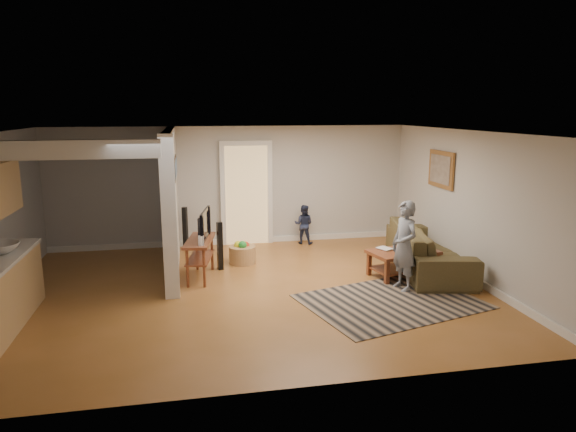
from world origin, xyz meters
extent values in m
plane|color=brown|center=(0.00, 0.00, 0.00)|extent=(7.50, 7.50, 0.00)
cube|color=#BBB8B3|center=(0.00, 3.00, 1.25)|extent=(7.50, 0.04, 2.50)
cube|color=#BBB8B3|center=(3.75, 0.00, 1.25)|extent=(0.04, 6.00, 2.50)
cube|color=white|center=(0.00, 0.00, 2.50)|extent=(7.50, 6.00, 0.04)
cube|color=#BBB8B3|center=(-1.20, 1.45, 1.25)|extent=(0.15, 3.10, 2.50)
cube|color=white|center=(-1.20, -0.10, 1.25)|extent=(0.22, 0.10, 2.50)
cube|color=white|center=(0.00, 2.97, 0.06)|extent=(7.50, 0.04, 0.12)
cube|color=white|center=(3.72, 0.00, 0.06)|extent=(0.04, 6.00, 0.12)
cube|color=#D8B272|center=(0.30, 2.94, 1.05)|extent=(0.90, 0.06, 2.10)
cube|color=#312116|center=(-1.11, 0.80, 1.85)|extent=(0.03, 0.40, 0.34)
cube|color=#312116|center=(-1.11, 1.30, 1.85)|extent=(0.03, 0.40, 0.34)
cube|color=#312116|center=(-1.11, 1.80, 1.85)|extent=(0.03, 0.40, 0.34)
cube|color=#8F5E2E|center=(3.71, 1.00, 1.75)|extent=(0.04, 0.90, 0.68)
cube|color=black|center=(2.03, -0.89, 0.01)|extent=(2.92, 2.45, 0.01)
imported|color=#443D22|center=(3.30, 0.51, 0.00)|extent=(1.54, 2.80, 0.77)
cube|color=#5F2B16|center=(2.70, 0.24, 0.42)|extent=(1.28, 0.91, 0.06)
cube|color=silver|center=(2.70, 0.24, 0.43)|extent=(0.79, 0.55, 0.02)
cube|color=#5F2B16|center=(2.70, 0.24, 0.14)|extent=(1.16, 0.80, 0.03)
cube|color=#5F2B16|center=(2.26, -0.13, 0.21)|extent=(0.08, 0.08, 0.42)
cube|color=#5F2B16|center=(3.25, 0.09, 0.21)|extent=(0.08, 0.08, 0.42)
cube|color=#5F2B16|center=(2.14, 0.39, 0.21)|extent=(0.08, 0.08, 0.42)
cube|color=#5F2B16|center=(3.14, 0.62, 0.21)|extent=(0.08, 0.08, 0.42)
imported|color=navy|center=(2.91, 0.41, 0.45)|extent=(0.23, 0.23, 0.20)
cylinder|color=#13531E|center=(2.59, 0.07, 0.57)|extent=(0.06, 0.06, 0.23)
imported|color=#998C4C|center=(2.33, 0.34, 0.45)|extent=(0.29, 0.32, 0.02)
imported|color=#66594C|center=(2.83, 0.07, 0.45)|extent=(0.22, 0.29, 0.02)
cube|color=#5F2B16|center=(-0.75, 0.79, 0.66)|extent=(0.60, 1.14, 0.05)
cube|color=#5F2B16|center=(-0.75, 0.79, 0.36)|extent=(0.54, 1.04, 0.03)
cylinder|color=#5F2B16|center=(-0.97, 0.35, 0.33)|extent=(0.05, 0.05, 0.67)
cylinder|color=#5F2B16|center=(-0.80, 1.28, 0.33)|extent=(0.05, 0.05, 0.67)
cylinder|color=#5F2B16|center=(-0.70, 0.31, 0.33)|extent=(0.05, 0.05, 0.67)
cylinder|color=#5F2B16|center=(-0.53, 1.23, 0.33)|extent=(0.05, 0.05, 0.67)
imported|color=black|center=(-0.73, 0.79, 0.68)|extent=(0.27, 0.88, 0.50)
cylinder|color=white|center=(-0.74, 0.38, 0.76)|extent=(0.09, 0.09, 0.16)
cube|color=black|center=(-0.39, 1.20, 0.44)|extent=(0.11, 0.11, 0.88)
cube|color=black|center=(-1.00, 2.70, 0.44)|extent=(0.12, 0.12, 0.89)
cylinder|color=#A57247|center=(0.04, 1.52, 0.16)|extent=(0.50, 0.50, 0.33)
sphere|color=red|center=(0.11, 1.56, 0.33)|extent=(0.15, 0.15, 0.15)
sphere|color=yellow|center=(-0.03, 1.54, 0.35)|extent=(0.15, 0.15, 0.15)
sphere|color=green|center=(0.04, 1.45, 0.37)|extent=(0.15, 0.15, 0.15)
imported|color=gray|center=(2.42, -0.41, 0.00)|extent=(0.45, 0.59, 1.45)
imported|color=#212946|center=(1.49, 2.70, 0.00)|extent=(0.51, 0.46, 0.85)
camera|label=1|loc=(-0.89, -7.75, 2.85)|focal=32.00mm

